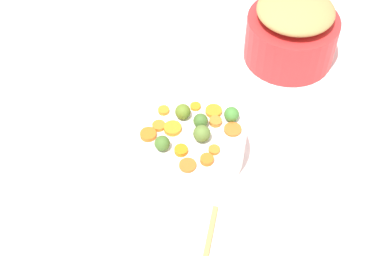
# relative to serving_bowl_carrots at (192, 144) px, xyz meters

# --- Properties ---
(tabletop) EXTENTS (2.40, 2.40, 0.02)m
(tabletop) POSITION_rel_serving_bowl_carrots_xyz_m (0.03, 0.01, -0.06)
(tabletop) COLOR white
(tabletop) RESTS_ON ground
(serving_bowl_carrots) EXTENTS (0.24, 0.24, 0.09)m
(serving_bowl_carrots) POSITION_rel_serving_bowl_carrots_xyz_m (0.00, 0.00, 0.00)
(serving_bowl_carrots) COLOR white
(serving_bowl_carrots) RESTS_ON tabletop
(metal_pot) EXTENTS (0.24, 0.24, 0.13)m
(metal_pot) POSITION_rel_serving_bowl_carrots_xyz_m (0.43, -0.06, 0.02)
(metal_pot) COLOR red
(metal_pot) RESTS_ON tabletop
(stuffing_mound) EXTENTS (0.20, 0.20, 0.06)m
(stuffing_mound) POSITION_rel_serving_bowl_carrots_xyz_m (0.43, -0.06, 0.11)
(stuffing_mound) COLOR tan
(stuffing_mound) RESTS_ON metal_pot
(carrot_slice_0) EXTENTS (0.05, 0.05, 0.01)m
(carrot_slice_0) POSITION_rel_serving_bowl_carrots_xyz_m (-0.06, 0.08, 0.05)
(carrot_slice_0) COLOR orange
(carrot_slice_0) RESTS_ON serving_bowl_carrots
(carrot_slice_1) EXTENTS (0.03, 0.03, 0.01)m
(carrot_slice_1) POSITION_rel_serving_bowl_carrots_xyz_m (-0.03, -0.07, 0.05)
(carrot_slice_1) COLOR orange
(carrot_slice_1) RESTS_ON serving_bowl_carrots
(carrot_slice_2) EXTENTS (0.04, 0.04, 0.01)m
(carrot_slice_2) POSITION_rel_serving_bowl_carrots_xyz_m (-0.06, -0.01, 0.05)
(carrot_slice_2) COLOR orange
(carrot_slice_2) RESTS_ON serving_bowl_carrots
(carrot_slice_3) EXTENTS (0.03, 0.03, 0.01)m
(carrot_slice_3) POSITION_rel_serving_bowl_carrots_xyz_m (0.05, -0.03, 0.05)
(carrot_slice_3) COLOR orange
(carrot_slice_3) RESTS_ON serving_bowl_carrots
(carrot_slice_4) EXTENTS (0.05, 0.05, 0.01)m
(carrot_slice_4) POSITION_rel_serving_bowl_carrots_xyz_m (0.07, -0.02, 0.05)
(carrot_slice_4) COLOR orange
(carrot_slice_4) RESTS_ON serving_bowl_carrots
(carrot_slice_5) EXTENTS (0.04, 0.04, 0.01)m
(carrot_slice_5) POSITION_rel_serving_bowl_carrots_xyz_m (-0.03, 0.07, 0.05)
(carrot_slice_5) COLOR orange
(carrot_slice_5) RESTS_ON serving_bowl_carrots
(carrot_slice_6) EXTENTS (0.05, 0.05, 0.01)m
(carrot_slice_6) POSITION_rel_serving_bowl_carrots_xyz_m (-0.02, 0.04, 0.05)
(carrot_slice_6) COLOR orange
(carrot_slice_6) RESTS_ON serving_bowl_carrots
(carrot_slice_7) EXTENTS (0.04, 0.04, 0.01)m
(carrot_slice_7) POSITION_rel_serving_bowl_carrots_xyz_m (0.02, 0.08, 0.05)
(carrot_slice_7) COLOR orange
(carrot_slice_7) RESTS_ON serving_bowl_carrots
(carrot_slice_8) EXTENTS (0.03, 0.03, 0.01)m
(carrot_slice_8) POSITION_rel_serving_bowl_carrots_xyz_m (0.06, 0.03, 0.05)
(carrot_slice_8) COLOR orange
(carrot_slice_8) RESTS_ON serving_bowl_carrots
(carrot_slice_9) EXTENTS (0.04, 0.04, 0.01)m
(carrot_slice_9) POSITION_rel_serving_bowl_carrots_xyz_m (-0.09, -0.04, 0.05)
(carrot_slice_9) COLOR orange
(carrot_slice_9) RESTS_ON serving_bowl_carrots
(carrot_slice_10) EXTENTS (0.03, 0.03, 0.01)m
(carrot_slice_10) POSITION_rel_serving_bowl_carrots_xyz_m (-0.06, -0.07, 0.05)
(carrot_slice_10) COLOR orange
(carrot_slice_10) RESTS_ON serving_bowl_carrots
(carrot_slice_11) EXTENTS (0.05, 0.05, 0.01)m
(carrot_slice_11) POSITION_rel_serving_bowl_carrots_xyz_m (0.05, -0.08, 0.05)
(carrot_slice_11) COLOR orange
(carrot_slice_11) RESTS_ON serving_bowl_carrots
(brussels_sprout_0) EXTENTS (0.04, 0.04, 0.04)m
(brussels_sprout_0) POSITION_rel_serving_bowl_carrots_xyz_m (0.03, 0.04, 0.06)
(brussels_sprout_0) COLOR olive
(brussels_sprout_0) RESTS_ON serving_bowl_carrots
(brussels_sprout_1) EXTENTS (0.03, 0.03, 0.03)m
(brussels_sprout_1) POSITION_rel_serving_bowl_carrots_xyz_m (0.02, -0.01, 0.06)
(brussels_sprout_1) COLOR #436F2C
(brussels_sprout_1) RESTS_ON serving_bowl_carrots
(brussels_sprout_2) EXTENTS (0.03, 0.03, 0.03)m
(brussels_sprout_2) POSITION_rel_serving_bowl_carrots_xyz_m (0.07, -0.06, 0.06)
(brussels_sprout_2) COLOR #438835
(brussels_sprout_2) RESTS_ON serving_bowl_carrots
(brussels_sprout_3) EXTENTS (0.03, 0.03, 0.03)m
(brussels_sprout_3) POSITION_rel_serving_bowl_carrots_xyz_m (-0.07, 0.03, 0.06)
(brussels_sprout_3) COLOR #46712B
(brussels_sprout_3) RESTS_ON serving_bowl_carrots
(brussels_sprout_4) EXTENTS (0.04, 0.04, 0.04)m
(brussels_sprout_4) POSITION_rel_serving_bowl_carrots_xyz_m (-0.01, -0.03, 0.06)
(brussels_sprout_4) COLOR #5B7D33
(brussels_sprout_4) RESTS_ON serving_bowl_carrots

